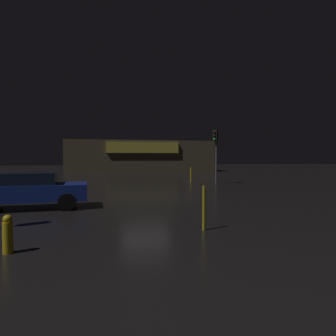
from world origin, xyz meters
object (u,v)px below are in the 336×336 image
store_building (139,156)px  car_near (28,190)px  fire_hydrant (8,234)px  traffic_signal_main (216,145)px

store_building → car_near: bearing=-105.0°
fire_hydrant → traffic_signal_main: bearing=54.3°
fire_hydrant → store_building: bearing=78.8°
store_building → car_near: store_building is taller
traffic_signal_main → car_near: traffic_signal_main is taller
traffic_signal_main → fire_hydrant: (-10.44, -14.53, -2.58)m
store_building → traffic_signal_main: size_ratio=4.85×
store_building → car_near: 31.29m
car_near → fire_hydrant: car_near is taller
traffic_signal_main → fire_hydrant: 18.08m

